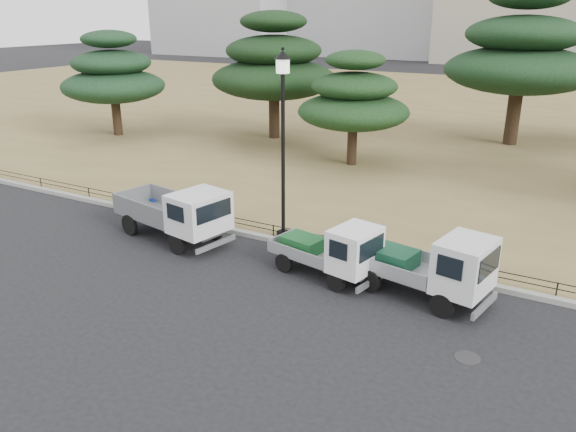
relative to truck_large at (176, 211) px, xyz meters
The scene contains 14 objects.
ground 4.22m from the truck_large, 16.42° to the right, with size 220.00×220.00×0.00m, color black.
lawn 29.72m from the truck_large, 82.42° to the left, with size 120.00×56.00×0.15m, color olive.
curb 4.29m from the truck_large, 20.26° to the left, with size 120.00×0.25×0.16m, color gray.
truck_large is the anchor object (origin of this frame).
truck_kei_front 5.90m from the truck_large, ahead, with size 3.53×2.03×1.76m.
truck_kei_rear 8.81m from the truck_large, ahead, with size 3.97×2.24×1.96m.
street_lamp 4.92m from the truck_large, 28.39° to the left, with size 0.56×0.56×6.21m.
pipe_fence 4.28m from the truck_large, 22.17° to the left, with size 38.00×0.04×0.40m.
tarp_pile 3.12m from the truck_large, 145.96° to the left, with size 1.57×1.30×0.91m.
manhole 10.73m from the truck_large, 12.74° to the right, with size 0.60×0.60×0.01m, color #2D2D30.
pine_west_far 18.58m from the truck_large, 141.14° to the left, with size 6.26×6.26×6.32m.
pine_west_near 16.79m from the truck_large, 108.60° to the left, with size 7.43×7.43×7.43m.
pine_center_left 12.25m from the truck_large, 83.06° to the left, with size 5.53×5.53×5.62m.
pine_center_right 22.59m from the truck_large, 69.53° to the left, with size 8.32×8.32×8.82m.
Camera 1 is at (8.23, -12.80, 7.48)m, focal length 35.00 mm.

